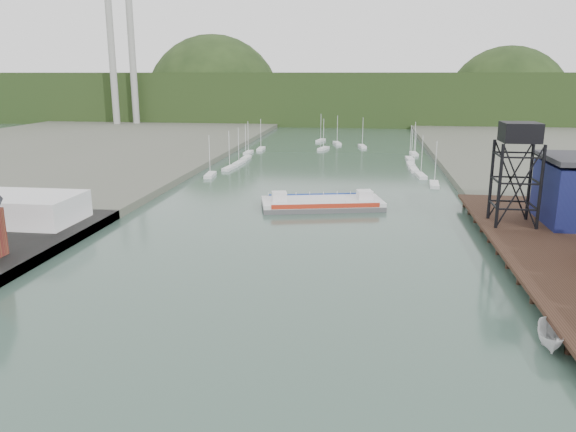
# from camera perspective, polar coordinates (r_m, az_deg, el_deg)

# --- Properties ---
(east_pier) EXTENTS (14.00, 70.00, 2.45)m
(east_pier) POSITION_cam_1_polar(r_m,az_deg,el_deg) (84.99, 24.98, -3.15)
(east_pier) COLOR black
(east_pier) RESTS_ON ground
(white_shed) EXTENTS (18.00, 12.00, 4.50)m
(white_shed) POSITION_cam_1_polar(r_m,az_deg,el_deg) (102.06, -25.33, 0.69)
(white_shed) COLOR silver
(white_shed) RESTS_ON west_quay
(lift_tower) EXTENTS (6.50, 6.50, 16.00)m
(lift_tower) POSITION_cam_1_polar(r_m,az_deg,el_deg) (94.13, 22.47, 7.26)
(lift_tower) COLOR black
(lift_tower) RESTS_ON east_pier
(marina_sailboats) EXTENTS (57.71, 92.65, 0.90)m
(marina_sailboats) POSITION_cam_1_polar(r_m,az_deg,el_deg) (173.39, 4.12, 5.92)
(marina_sailboats) COLOR silver
(marina_sailboats) RESTS_ON ground
(smokestacks) EXTENTS (11.20, 8.20, 60.00)m
(smokestacks) POSITION_cam_1_polar(r_m,az_deg,el_deg) (290.23, -16.44, 14.60)
(smokestacks) COLOR #969792
(smokestacks) RESTS_ON ground
(distant_hills) EXTENTS (500.00, 120.00, 80.00)m
(distant_hills) POSITION_cam_1_polar(r_m,az_deg,el_deg) (334.77, 5.46, 11.62)
(distant_hills) COLOR black
(distant_hills) RESTS_ON ground
(chain_ferry) EXTENTS (24.71, 14.37, 3.34)m
(chain_ferry) POSITION_cam_1_polar(r_m,az_deg,el_deg) (109.17, 3.49, 1.31)
(chain_ferry) COLOR #4D4D4F
(chain_ferry) RESTS_ON ground
(motorboat) EXTENTS (3.21, 6.18, 2.27)m
(motorboat) POSITION_cam_1_polar(r_m,az_deg,el_deg) (59.80, 25.12, -11.08)
(motorboat) COLOR silver
(motorboat) RESTS_ON ground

